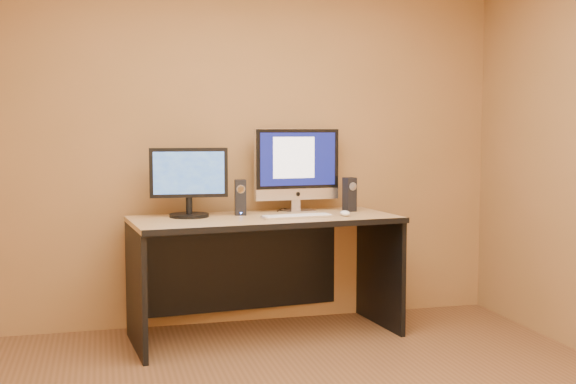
% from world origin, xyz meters
% --- Properties ---
extents(walls, '(4.00, 4.00, 2.60)m').
position_xyz_m(walls, '(0.00, 0.00, 1.30)').
color(walls, olive).
rests_on(walls, ground).
extents(desk, '(1.85, 0.95, 0.82)m').
position_xyz_m(desk, '(0.14, 1.57, 0.41)').
color(desk, tan).
rests_on(desk, ground).
extents(imac, '(0.65, 0.28, 0.61)m').
position_xyz_m(imac, '(0.44, 1.82, 1.13)').
color(imac, silver).
rests_on(imac, desk).
extents(second_monitor, '(0.55, 0.30, 0.47)m').
position_xyz_m(second_monitor, '(-0.36, 1.69, 1.06)').
color(second_monitor, black).
rests_on(second_monitor, desk).
extents(speaker_left, '(0.08, 0.09, 0.24)m').
position_xyz_m(speaker_left, '(-0.00, 1.71, 0.95)').
color(speaker_left, black).
rests_on(speaker_left, desk).
extents(speaker_right, '(0.09, 0.10, 0.24)m').
position_xyz_m(speaker_right, '(0.80, 1.74, 0.95)').
color(speaker_right, black).
rests_on(speaker_right, desk).
extents(keyboard, '(0.49, 0.18, 0.02)m').
position_xyz_m(keyboard, '(0.34, 1.48, 0.83)').
color(keyboard, silver).
rests_on(keyboard, desk).
extents(mouse, '(0.07, 0.12, 0.04)m').
position_xyz_m(mouse, '(0.68, 1.48, 0.84)').
color(mouse, white).
rests_on(mouse, desk).
extents(cable_a, '(0.11, 0.23, 0.01)m').
position_xyz_m(cable_a, '(0.43, 1.87, 0.83)').
color(cable_a, black).
rests_on(cable_a, desk).
extents(cable_b, '(0.09, 0.19, 0.01)m').
position_xyz_m(cable_b, '(0.33, 1.93, 0.83)').
color(cable_b, black).
rests_on(cable_b, desk).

